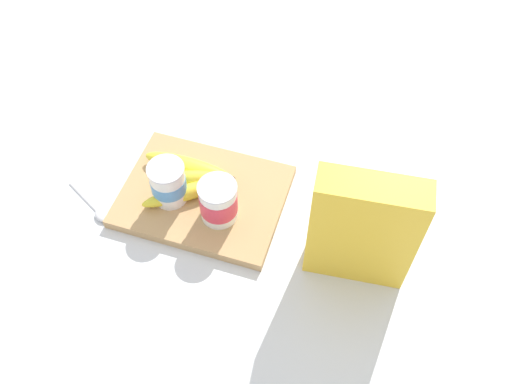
# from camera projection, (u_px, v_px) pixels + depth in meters

# --- Properties ---
(ground_plane) EXTENTS (2.40, 2.40, 0.00)m
(ground_plane) POSITION_uv_depth(u_px,v_px,m) (204.00, 199.00, 1.12)
(ground_plane) COLOR silver
(cutting_board) EXTENTS (0.32, 0.25, 0.02)m
(cutting_board) POSITION_uv_depth(u_px,v_px,m) (203.00, 196.00, 1.11)
(cutting_board) COLOR tan
(cutting_board) RESTS_ON ground_plane
(cereal_box) EXTENTS (0.19, 0.08, 0.25)m
(cereal_box) POSITION_uv_depth(u_px,v_px,m) (363.00, 230.00, 0.93)
(cereal_box) COLOR yellow
(cereal_box) RESTS_ON ground_plane
(yogurt_cup_front) EXTENTS (0.07, 0.07, 0.09)m
(yogurt_cup_front) POSITION_uv_depth(u_px,v_px,m) (218.00, 201.00, 1.03)
(yogurt_cup_front) COLOR white
(yogurt_cup_front) RESTS_ON cutting_board
(yogurt_cup_back) EXTENTS (0.07, 0.07, 0.09)m
(yogurt_cup_back) POSITION_uv_depth(u_px,v_px,m) (168.00, 183.00, 1.06)
(yogurt_cup_back) COLOR white
(yogurt_cup_back) RESTS_ON cutting_board
(banana_bunch) EXTENTS (0.20, 0.15, 0.04)m
(banana_bunch) POSITION_uv_depth(u_px,v_px,m) (190.00, 178.00, 1.10)
(banana_bunch) COLOR yellow
(banana_bunch) RESTS_ON cutting_board
(spoon) EXTENTS (0.13, 0.08, 0.01)m
(spoon) POSITION_uv_depth(u_px,v_px,m) (94.00, 208.00, 1.10)
(spoon) COLOR silver
(spoon) RESTS_ON ground_plane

